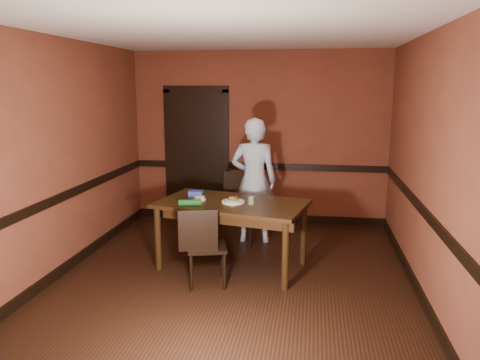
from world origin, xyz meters
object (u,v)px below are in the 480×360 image
(sauce_jar, at_px, (251,200))
(dining_table, at_px, (232,235))
(sandwich_plate, at_px, (233,201))
(chair_near, at_px, (207,245))
(cheese_saucer, at_px, (200,198))
(chair_far, at_px, (232,209))
(person, at_px, (254,181))
(food_tub, at_px, (196,194))

(sauce_jar, bearing_deg, dining_table, 164.61)
(sandwich_plate, xyz_separation_m, sauce_jar, (0.22, -0.05, 0.03))
(chair_near, distance_m, sandwich_plate, 0.67)
(cheese_saucer, bearing_deg, chair_far, 70.60)
(chair_far, bearing_deg, person, 16.81)
(sauce_jar, bearing_deg, cheese_saucer, 170.05)
(sandwich_plate, bearing_deg, chair_far, 100.61)
(dining_table, relative_size, chair_near, 1.94)
(sandwich_plate, bearing_deg, person, 83.61)
(chair_far, relative_size, person, 0.58)
(chair_far, height_order, chair_near, chair_far)
(person, height_order, sauce_jar, person)
(dining_table, bearing_deg, chair_near, -96.75)
(sauce_jar, distance_m, food_tub, 0.77)
(chair_near, height_order, sauce_jar, sauce_jar)
(sandwich_plate, relative_size, sauce_jar, 3.09)
(dining_table, xyz_separation_m, food_tub, (-0.49, 0.19, 0.44))
(chair_near, distance_m, food_tub, 0.88)
(chair_near, xyz_separation_m, cheese_saucer, (-0.21, 0.58, 0.38))
(chair_near, bearing_deg, person, -117.12)
(person, bearing_deg, sandwich_plate, 80.76)
(person, xyz_separation_m, sauce_jar, (0.11, -1.07, -0.02))
(dining_table, xyz_separation_m, sauce_jar, (0.24, -0.07, 0.45))
(sauce_jar, relative_size, cheese_saucer, 0.61)
(sauce_jar, xyz_separation_m, food_tub, (-0.73, 0.26, -0.01))
(chair_near, xyz_separation_m, food_tub, (-0.30, 0.73, 0.40))
(chair_far, xyz_separation_m, sauce_jar, (0.38, -0.86, 0.35))
(sandwich_plate, height_order, food_tub, food_tub)
(chair_far, relative_size, chair_near, 1.13)
(person, xyz_separation_m, food_tub, (-0.62, -0.81, -0.02))
(chair_near, distance_m, sauce_jar, 0.75)
(chair_far, xyz_separation_m, person, (0.27, 0.21, 0.37))
(sandwich_plate, height_order, sauce_jar, sauce_jar)
(sandwich_plate, bearing_deg, chair_near, -111.52)
(dining_table, height_order, cheese_saucer, cheese_saucer)
(chair_far, relative_size, sandwich_plate, 3.69)
(person, xyz_separation_m, cheese_saucer, (-0.53, -0.96, -0.04))
(person, relative_size, food_tub, 9.57)
(dining_table, distance_m, chair_far, 0.81)
(cheese_saucer, bearing_deg, sauce_jar, -9.95)
(chair_far, bearing_deg, sauce_jar, -87.32)
(dining_table, height_order, sauce_jar, sauce_jar)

